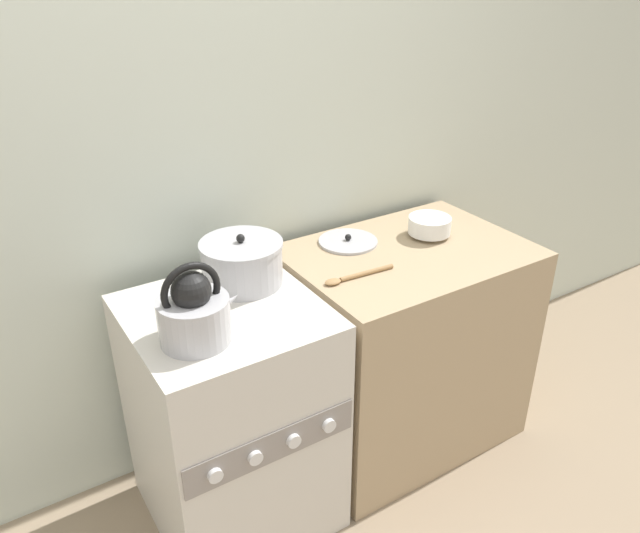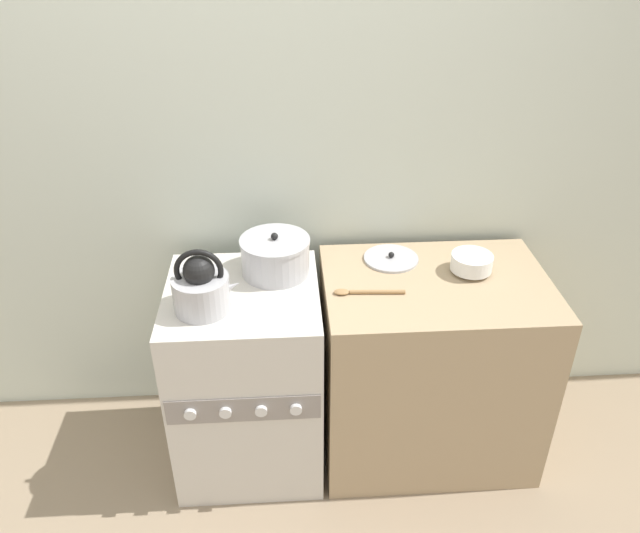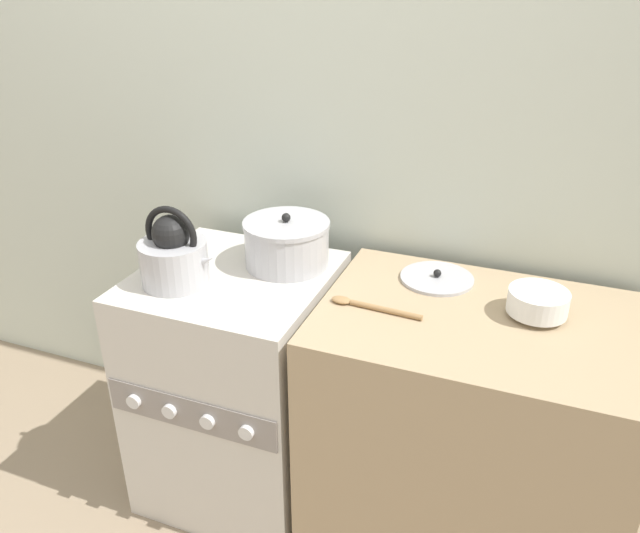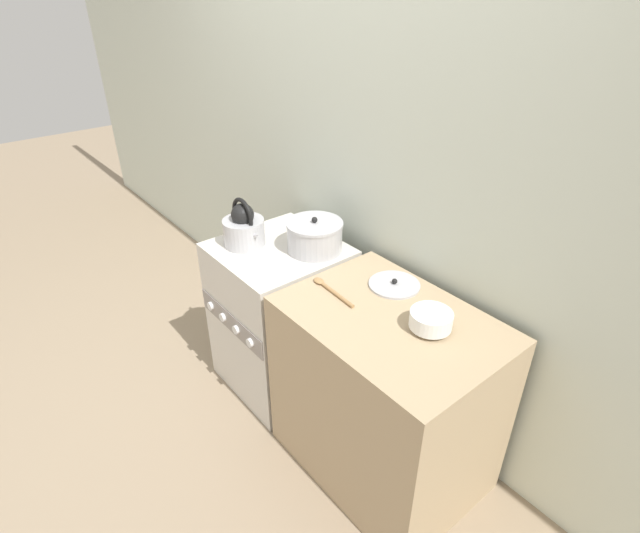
% 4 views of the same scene
% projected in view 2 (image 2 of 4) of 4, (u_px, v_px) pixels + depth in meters
% --- Properties ---
extents(ground_plane, '(12.00, 12.00, 0.00)m').
position_uv_depth(ground_plane, '(252.00, 503.00, 2.52)').
color(ground_plane, gray).
extents(wall_back, '(7.00, 0.06, 2.50)m').
position_uv_depth(wall_back, '(239.00, 148.00, 2.46)').
color(wall_back, silver).
rests_on(wall_back, ground_plane).
extents(stove, '(0.58, 0.61, 0.84)m').
position_uv_depth(stove, '(248.00, 376.00, 2.55)').
color(stove, beige).
rests_on(stove, ground_plane).
extents(counter, '(0.87, 0.62, 0.84)m').
position_uv_depth(counter, '(428.00, 365.00, 2.61)').
color(counter, tan).
rests_on(counter, ground_plane).
extents(kettle, '(0.25, 0.20, 0.24)m').
position_uv_depth(kettle, '(201.00, 288.00, 2.19)').
color(kettle, '#B2B2B7').
rests_on(kettle, stove).
extents(cooking_pot, '(0.27, 0.27, 0.17)m').
position_uv_depth(cooking_pot, '(275.00, 256.00, 2.41)').
color(cooking_pot, '#B2B2B7').
rests_on(cooking_pot, stove).
extents(enamel_bowl, '(0.16, 0.16, 0.08)m').
position_uv_depth(enamel_bowl, '(472.00, 262.00, 2.43)').
color(enamel_bowl, white).
rests_on(enamel_bowl, counter).
extents(loose_pot_lid, '(0.22, 0.22, 0.03)m').
position_uv_depth(loose_pot_lid, '(391.00, 258.00, 2.53)').
color(loose_pot_lid, '#B2B2B7').
rests_on(loose_pot_lid, counter).
extents(wooden_spoon, '(0.27, 0.04, 0.02)m').
position_uv_depth(wooden_spoon, '(363.00, 292.00, 2.31)').
color(wooden_spoon, '#A37A4C').
rests_on(wooden_spoon, counter).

